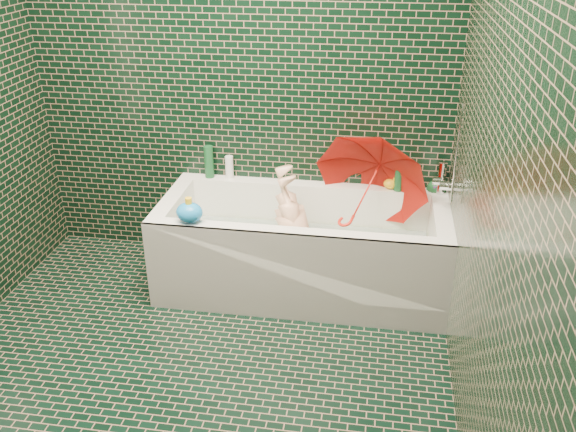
% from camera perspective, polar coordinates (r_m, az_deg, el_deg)
% --- Properties ---
extents(floor, '(2.80, 2.80, 0.00)m').
position_cam_1_polar(floor, '(3.12, -9.90, -15.78)').
color(floor, black).
rests_on(floor, ground).
extents(wall_back, '(2.80, 0.00, 2.80)m').
position_cam_1_polar(wall_back, '(3.76, -4.65, 13.62)').
color(wall_back, black).
rests_on(wall_back, floor).
extents(wall_right, '(0.00, 2.80, 2.80)m').
position_cam_1_polar(wall_right, '(2.36, 19.06, 4.38)').
color(wall_right, black).
rests_on(wall_right, floor).
extents(bathtub, '(1.70, 0.75, 0.55)m').
position_cam_1_polar(bathtub, '(3.70, 1.34, -3.85)').
color(bathtub, white).
rests_on(bathtub, floor).
extents(bath_mat, '(1.35, 0.47, 0.01)m').
position_cam_1_polar(bath_mat, '(3.75, 1.37, -4.45)').
color(bath_mat, '#4EB824').
rests_on(bath_mat, bathtub).
extents(water, '(1.48, 0.53, 0.00)m').
position_cam_1_polar(water, '(3.67, 1.39, -2.52)').
color(water, silver).
rests_on(water, bathtub).
extents(faucet, '(0.18, 0.19, 0.55)m').
position_cam_1_polar(faucet, '(3.46, 14.96, 3.33)').
color(faucet, silver).
rests_on(faucet, wall_right).
extents(child, '(0.99, 0.51, 0.42)m').
position_cam_1_polar(child, '(3.66, 1.20, -2.43)').
color(child, '#F3BB98').
rests_on(child, bathtub).
extents(umbrella, '(0.95, 0.98, 0.87)m').
position_cam_1_polar(umbrella, '(3.60, 7.27, 2.18)').
color(umbrella, red).
rests_on(umbrella, bathtub).
extents(soap_bottle_a, '(0.13, 0.13, 0.25)m').
position_cam_1_polar(soap_bottle_a, '(3.86, 13.99, 2.27)').
color(soap_bottle_a, white).
rests_on(soap_bottle_a, bathtub).
extents(soap_bottle_b, '(0.10, 0.10, 0.18)m').
position_cam_1_polar(soap_bottle_b, '(3.84, 14.01, 2.14)').
color(soap_bottle_b, '#461D6E').
rests_on(soap_bottle_b, bathtub).
extents(soap_bottle_c, '(0.13, 0.13, 0.16)m').
position_cam_1_polar(soap_bottle_c, '(3.82, 13.79, 2.08)').
color(soap_bottle_c, '#154C26').
rests_on(soap_bottle_c, bathtub).
extents(bottle_right_tall, '(0.06, 0.06, 0.24)m').
position_cam_1_polar(bottle_right_tall, '(3.77, 10.39, 4.02)').
color(bottle_right_tall, '#154C26').
rests_on(bottle_right_tall, bathtub).
extents(bottle_right_pump, '(0.06, 0.06, 0.20)m').
position_cam_1_polar(bottle_right_pump, '(3.79, 14.18, 3.45)').
color(bottle_right_pump, silver).
rests_on(bottle_right_pump, bathtub).
extents(bottle_left_tall, '(0.07, 0.07, 0.21)m').
position_cam_1_polar(bottle_left_tall, '(3.95, -7.41, 5.05)').
color(bottle_left_tall, '#154C26').
rests_on(bottle_left_tall, bathtub).
extents(bottle_left_short, '(0.05, 0.05, 0.15)m').
position_cam_1_polar(bottle_left_short, '(3.93, -5.51, 4.58)').
color(bottle_left_short, white).
rests_on(bottle_left_short, bathtub).
extents(rubber_duck, '(0.11, 0.07, 0.09)m').
position_cam_1_polar(rubber_duck, '(3.81, 9.66, 3.08)').
color(rubber_duck, yellow).
rests_on(rubber_duck, bathtub).
extents(bath_toy, '(0.18, 0.16, 0.14)m').
position_cam_1_polar(bath_toy, '(3.37, -9.21, 0.36)').
color(bath_toy, '#1880DA').
rests_on(bath_toy, bathtub).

